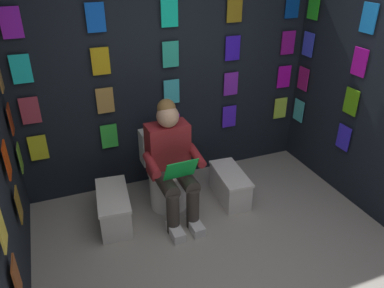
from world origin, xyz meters
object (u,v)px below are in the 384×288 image
(toilet, at_px, (165,175))
(person_reading, at_px, (172,162))
(comic_longbox_far, at_px, (230,185))
(comic_longbox_near, at_px, (114,208))

(toilet, relative_size, person_reading, 0.65)
(toilet, distance_m, comic_longbox_far, 0.70)
(comic_longbox_far, bearing_deg, person_reading, 6.57)
(toilet, distance_m, person_reading, 0.35)
(toilet, bearing_deg, comic_longbox_near, 12.66)
(person_reading, bearing_deg, comic_longbox_far, -178.93)
(toilet, bearing_deg, person_reading, 89.80)
(person_reading, xyz_separation_m, comic_longbox_far, (-0.65, -0.03, -0.44))
(toilet, relative_size, comic_longbox_near, 1.18)
(person_reading, relative_size, comic_longbox_near, 1.82)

